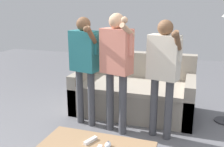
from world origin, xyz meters
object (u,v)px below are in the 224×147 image
at_px(player_right, 163,66).
at_px(game_remote_wand_near, 91,141).
at_px(couch, 134,93).
at_px(game_remote_nunchuk, 108,145).
at_px(player_center, 116,60).
at_px(player_left, 84,59).

distance_m(player_right, game_remote_wand_near, 1.24).
height_order(couch, game_remote_nunchuk, couch).
bearing_deg(couch, player_center, -95.21).
relative_size(player_left, game_remote_wand_near, 9.55).
relative_size(player_left, player_right, 1.01).
bearing_deg(game_remote_nunchuk, game_remote_wand_near, 168.86).
height_order(couch, player_center, player_center).
bearing_deg(game_remote_nunchuk, couch, 95.24).
bearing_deg(game_remote_wand_near, game_remote_nunchuk, -11.14).
relative_size(couch, player_center, 1.17).
distance_m(couch, game_remote_nunchuk, 1.75).
xyz_separation_m(game_remote_nunchuk, player_center, (-0.23, 1.00, 0.56)).
height_order(player_center, player_right, player_center).
height_order(game_remote_nunchuk, player_right, player_right).
bearing_deg(player_right, couch, 125.32).
height_order(player_left, player_right, player_left).
distance_m(couch, game_remote_wand_near, 1.71).
xyz_separation_m(couch, game_remote_nunchuk, (0.16, -1.74, 0.10)).
bearing_deg(couch, game_remote_nunchuk, -84.76).
xyz_separation_m(couch, game_remote_wand_near, (-0.02, -1.71, 0.09)).
xyz_separation_m(player_left, player_center, (0.47, -0.08, 0.03)).
bearing_deg(game_remote_nunchuk, player_center, 102.82).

